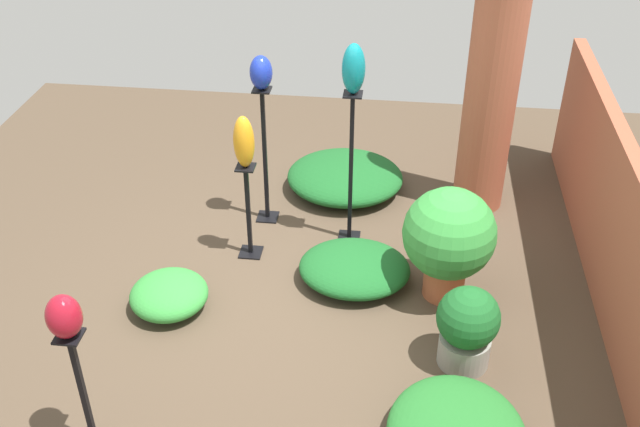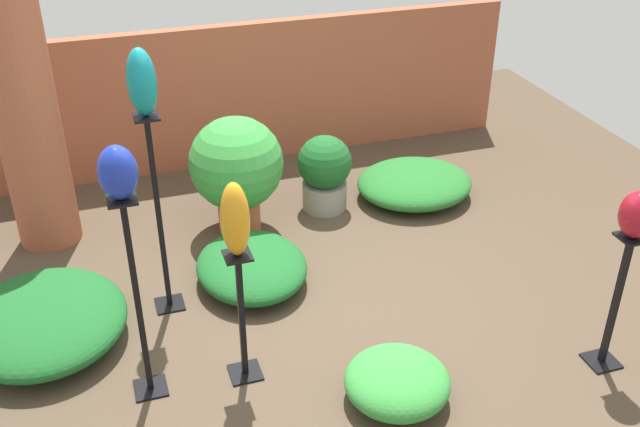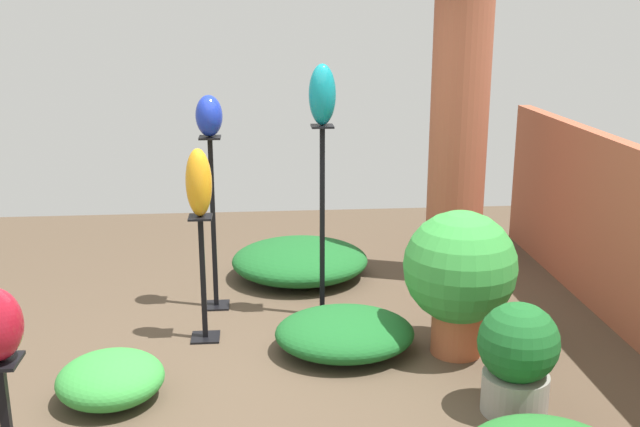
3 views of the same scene
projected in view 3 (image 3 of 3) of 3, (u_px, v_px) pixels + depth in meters
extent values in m
plane|color=#4C3D2D|center=(282.00, 374.00, 4.82)|extent=(8.00, 8.00, 0.00)
cylinder|color=#9E5138|center=(459.00, 121.00, 6.24)|extent=(0.48, 0.48, 2.73)
cube|color=black|center=(322.00, 314.00, 5.75)|extent=(0.20, 0.20, 0.01)
cube|color=black|center=(322.00, 223.00, 5.55)|extent=(0.04, 0.04, 1.47)
cube|color=black|center=(322.00, 126.00, 5.36)|extent=(0.16, 0.16, 0.02)
cube|color=black|center=(217.00, 305.00, 5.91)|extent=(0.20, 0.20, 0.01)
cube|color=black|center=(213.00, 224.00, 5.73)|extent=(0.04, 0.04, 1.36)
cube|color=black|center=(210.00, 137.00, 5.55)|extent=(0.16, 0.16, 0.02)
cube|color=black|center=(206.00, 337.00, 5.34)|extent=(0.20, 0.20, 0.01)
cube|color=black|center=(203.00, 279.00, 5.22)|extent=(0.04, 0.04, 0.91)
cube|color=black|center=(200.00, 217.00, 5.10)|extent=(0.16, 0.16, 0.01)
ellipsoid|color=#0F727A|center=(322.00, 95.00, 5.30)|extent=(0.18, 0.19, 0.44)
ellipsoid|color=#192D9E|center=(209.00, 116.00, 5.51)|extent=(0.21, 0.20, 0.31)
ellipsoid|color=orange|center=(199.00, 183.00, 5.04)|extent=(0.17, 0.18, 0.47)
cylinder|color=#B25B38|center=(457.00, 332.00, 5.09)|extent=(0.35, 0.35, 0.30)
sphere|color=#338C38|center=(460.00, 267.00, 4.96)|extent=(0.76, 0.76, 0.76)
cylinder|color=gray|center=(515.00, 393.00, 4.35)|extent=(0.39, 0.39, 0.24)
sphere|color=#195923|center=(518.00, 343.00, 4.26)|extent=(0.47, 0.47, 0.47)
ellipsoid|color=#338C38|center=(111.00, 379.00, 4.48)|extent=(0.64, 0.64, 0.27)
ellipsoid|color=#195923|center=(345.00, 333.00, 5.11)|extent=(0.82, 0.96, 0.27)
ellipsoid|color=#195923|center=(300.00, 260.00, 6.50)|extent=(1.09, 1.18, 0.31)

